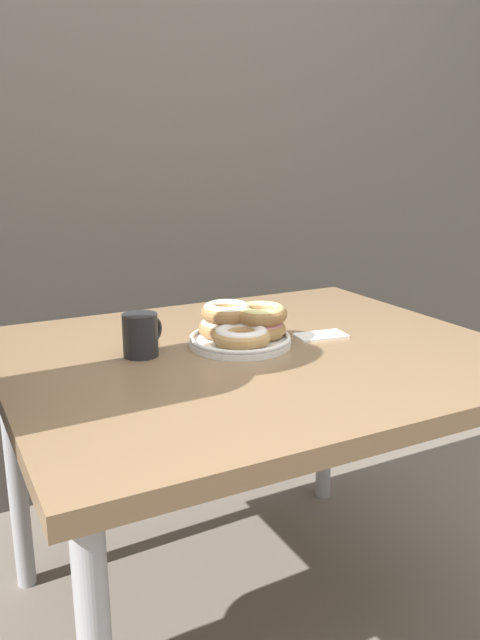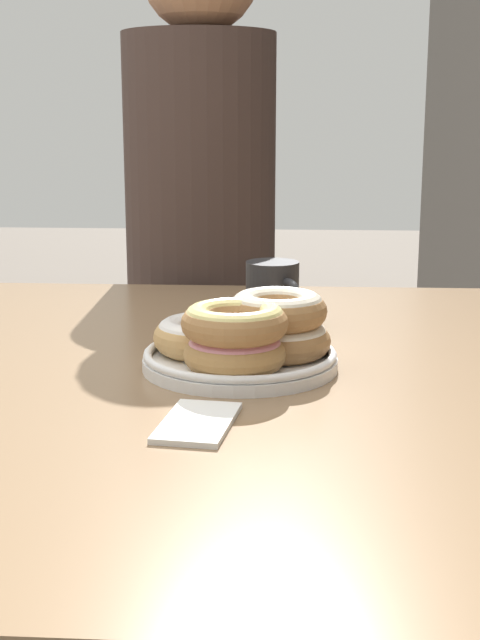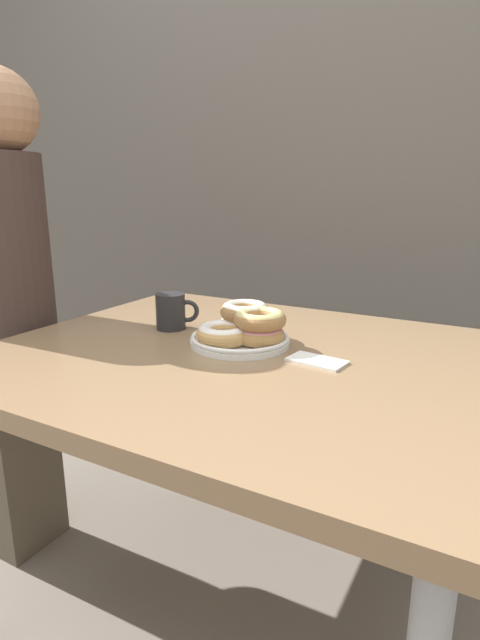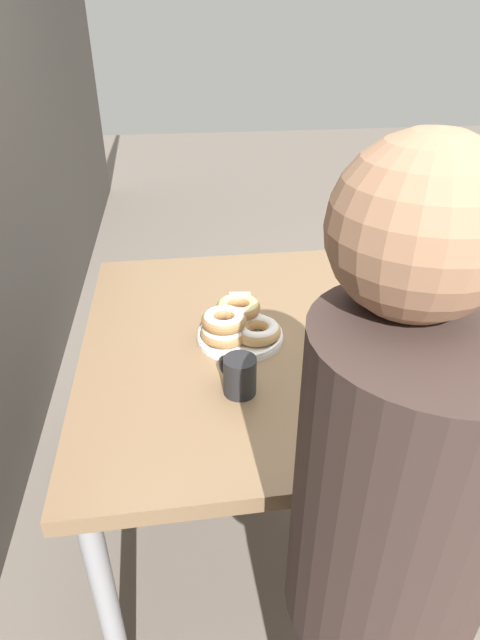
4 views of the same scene
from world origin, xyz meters
The scene contains 5 objects.
wall_back centered at (0.00, 1.12, 1.30)m, with size 8.00×0.05×2.60m.
dining_table centered at (0.00, 0.30, 0.65)m, with size 1.10×0.93×0.72m.
donut_plate centered at (-0.01, 0.35, 0.76)m, with size 0.25×0.25×0.09m.
coffee_mug centered at (-0.24, 0.38, 0.77)m, with size 0.10×0.08×0.09m.
napkin centered at (0.18, 0.31, 0.72)m, with size 0.13×0.08×0.01m.
Camera 3 is at (0.53, -0.64, 1.07)m, focal length 28.00 mm.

